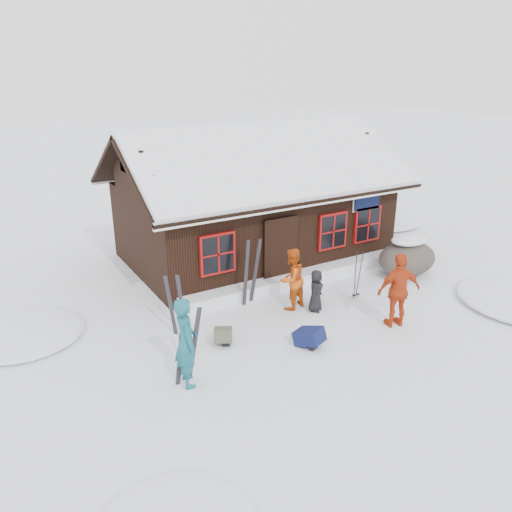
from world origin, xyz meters
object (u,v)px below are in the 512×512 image
object	(u,v)px
skier_orange_right	(399,290)
skier_crouched	(316,291)
ski_poles	(357,276)
skier_orange_left	(292,279)
skier_teal	(186,342)
backpack_blue	(309,340)
boulder	(407,257)
backpack_olive	(223,338)
ski_pair_left	(187,346)

from	to	relation	value
skier_orange_right	skier_crouched	distance (m)	2.10
skier_crouched	ski_poles	bearing A→B (deg)	-34.84
skier_orange_left	skier_orange_right	size ratio (longest dim) A/B	0.88
skier_teal	backpack_blue	world-z (taller)	skier_teal
skier_orange_left	skier_crouched	xyz separation A→B (m)	(0.46, -0.45, -0.26)
boulder	backpack_blue	size ratio (longest dim) A/B	3.10
skier_teal	skier_crouched	xyz separation A→B (m)	(4.18, 1.29, -0.37)
skier_orange_right	boulder	distance (m)	3.50
skier_orange_right	backpack_olive	xyz separation A→B (m)	(-4.07, 1.40, -0.80)
ski_pair_left	skier_orange_left	bearing A→B (deg)	31.52
ski_pair_left	ski_poles	xyz separation A→B (m)	(5.58, 1.26, -0.14)
skier_crouched	ski_pair_left	distance (m)	4.29
skier_orange_left	skier_crouched	world-z (taller)	skier_orange_left
skier_crouched	backpack_blue	size ratio (longest dim) A/B	1.84
skier_orange_right	skier_crouched	bearing A→B (deg)	-38.50
skier_crouched	ski_poles	distance (m)	1.47
skier_orange_right	backpack_olive	size ratio (longest dim) A/B	3.45
skier_teal	skier_crouched	distance (m)	4.39
backpack_olive	boulder	bearing A→B (deg)	34.77
skier_teal	backpack_olive	distance (m)	1.86
skier_crouched	skier_orange_right	bearing A→B (deg)	-91.32
ski_poles	backpack_olive	bearing A→B (deg)	-175.64
ski_poles	skier_teal	bearing A→B (deg)	-166.49
backpack_blue	skier_teal	bearing A→B (deg)	156.72
skier_teal	ski_poles	size ratio (longest dim) A/B	1.37
skier_crouched	backpack_olive	bearing A→B (deg)	147.78
skier_teal	backpack_blue	size ratio (longest dim) A/B	3.06
skier_orange_left	ski_poles	size ratio (longest dim) A/B	1.21
skier_crouched	backpack_olive	xyz separation A→B (m)	(-2.85, -0.26, -0.42)
skier_orange_left	boulder	distance (m)	4.37
ski_poles	backpack_olive	world-z (taller)	ski_poles
skier_crouched	backpack_olive	world-z (taller)	skier_crouched
ski_poles	ski_pair_left	bearing A→B (deg)	-167.23
ski_pair_left	skier_teal	bearing A→B (deg)	-117.30
skier_orange_left	skier_orange_right	distance (m)	2.71
skier_orange_right	boulder	size ratio (longest dim) A/B	0.99
skier_teal	skier_orange_right	bearing A→B (deg)	-84.89
backpack_blue	backpack_olive	bearing A→B (deg)	124.10
backpack_olive	ski_poles	bearing A→B (deg)	32.28
skier_teal	ski_pair_left	distance (m)	0.19
skier_teal	boulder	world-z (taller)	skier_teal
skier_orange_left	ski_poles	bearing A→B (deg)	153.69
skier_orange_right	backpack_olive	distance (m)	4.37
backpack_blue	backpack_olive	distance (m)	1.98
skier_teal	boulder	bearing A→B (deg)	-68.09
skier_orange_left	skier_orange_right	bearing A→B (deg)	113.44
ski_poles	backpack_olive	xyz separation A→B (m)	(-4.31, -0.33, -0.50)
skier_orange_right	skier_crouched	size ratio (longest dim) A/B	1.67
skier_teal	ski_pair_left	bearing A→B (deg)	-25.40
skier_orange_right	backpack_blue	size ratio (longest dim) A/B	3.07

